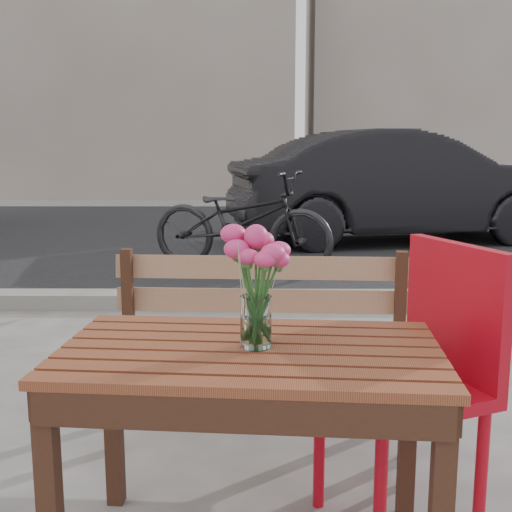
{
  "coord_description": "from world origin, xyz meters",
  "views": [
    {
      "loc": [
        0.21,
        -1.89,
        1.28
      ],
      "look_at": [
        0.2,
        -0.03,
        0.95
      ],
      "focal_mm": 45.0,
      "sensor_mm": 36.0,
      "label": 1
    }
  ],
  "objects_px": {
    "parked_car": "(400,186)",
    "bicycle": "(241,221)",
    "main_table": "(250,384)",
    "main_vase": "(256,272)",
    "red_chair": "(423,364)"
  },
  "relations": [
    {
      "from": "bicycle",
      "to": "main_vase",
      "type": "bearing_deg",
      "value": -157.06
    },
    {
      "from": "red_chair",
      "to": "bicycle",
      "type": "height_order",
      "value": "bicycle"
    },
    {
      "from": "main_table",
      "to": "parked_car",
      "type": "xyz_separation_m",
      "value": [
        1.86,
        6.55,
        0.14
      ]
    },
    {
      "from": "red_chair",
      "to": "parked_car",
      "type": "relative_size",
      "value": 0.22
    },
    {
      "from": "main_vase",
      "to": "main_table",
      "type": "bearing_deg",
      "value": -158.75
    },
    {
      "from": "main_table",
      "to": "bicycle",
      "type": "xyz_separation_m",
      "value": [
        -0.15,
        4.58,
        -0.07
      ]
    },
    {
      "from": "parked_car",
      "to": "bicycle",
      "type": "bearing_deg",
      "value": 123.02
    },
    {
      "from": "main_table",
      "to": "main_vase",
      "type": "bearing_deg",
      "value": 25.85
    },
    {
      "from": "main_table",
      "to": "red_chair",
      "type": "bearing_deg",
      "value": 26.9
    },
    {
      "from": "main_vase",
      "to": "parked_car",
      "type": "relative_size",
      "value": 0.08
    },
    {
      "from": "parked_car",
      "to": "bicycle",
      "type": "xyz_separation_m",
      "value": [
        -2.01,
        -1.97,
        -0.21
      ]
    },
    {
      "from": "main_vase",
      "to": "red_chair",
      "type": "bearing_deg",
      "value": 22.34
    },
    {
      "from": "main_table",
      "to": "red_chair",
      "type": "distance_m",
      "value": 0.62
    },
    {
      "from": "bicycle",
      "to": "main_table",
      "type": "bearing_deg",
      "value": -157.28
    },
    {
      "from": "main_vase",
      "to": "parked_car",
      "type": "xyz_separation_m",
      "value": [
        1.84,
        6.54,
        -0.19
      ]
    }
  ]
}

